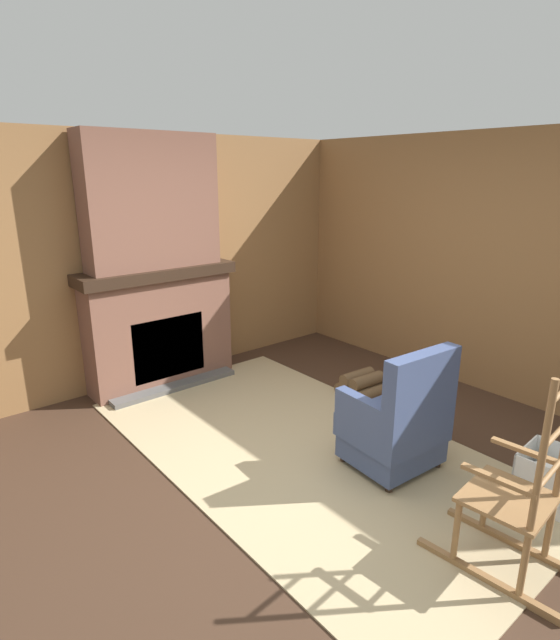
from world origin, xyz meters
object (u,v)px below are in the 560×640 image
storage_case (180,257)px  decorative_plate_on_mantel (152,253)px  firewood_stack (362,385)px  rocking_chair (515,503)px  laundry_basket (560,481)px  oil_lamp_vase (112,264)px  armchair (397,424)px

storage_case → decorative_plate_on_mantel: size_ratio=0.71×
decorative_plate_on_mantel → firewood_stack: bearing=40.0°
storage_case → firewood_stack: bearing=33.7°
rocking_chair → laundry_basket: size_ratio=2.46×
rocking_chair → oil_lamp_vase: 3.82m
armchair → firewood_stack: 1.31m
decorative_plate_on_mantel → rocking_chair: bearing=4.3°
armchair → storage_case: storage_case is taller
rocking_chair → firewood_stack: 2.33m
oil_lamp_vase → laundry_basket: bearing=22.6°
firewood_stack → decorative_plate_on_mantel: (-1.63, -1.37, 1.27)m
oil_lamp_vase → storage_case: oil_lamp_vase is taller
firewood_stack → oil_lamp_vase: oil_lamp_vase is taller
rocking_chair → decorative_plate_on_mantel: bearing=-1.0°
firewood_stack → laundry_basket: size_ratio=0.81×
firewood_stack → laundry_basket: 2.01m
armchair → rocking_chair: size_ratio=0.78×
rocking_chair → decorative_plate_on_mantel: decorative_plate_on_mantel is taller
armchair → laundry_basket: armchair is taller
rocking_chair → oil_lamp_vase: bearing=5.5°
oil_lamp_vase → decorative_plate_on_mantel: bearing=92.7°
laundry_basket → decorative_plate_on_mantel: (-3.62, -1.08, 1.20)m
armchair → oil_lamp_vase: 2.97m
firewood_stack → storage_case: storage_case is taller
rocking_chair → storage_case: size_ratio=6.13×
rocking_chair → decorative_plate_on_mantel: (-3.67, -0.28, 0.96)m
oil_lamp_vase → decorative_plate_on_mantel: 0.43m
firewood_stack → laundry_basket: (1.99, -0.29, 0.07)m
laundry_basket → decorative_plate_on_mantel: size_ratio=1.78×
armchair → decorative_plate_on_mantel: decorative_plate_on_mantel is taller
rocking_chair → armchair: bearing=-22.3°
oil_lamp_vase → firewood_stack: bearing=48.0°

